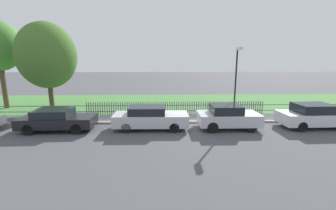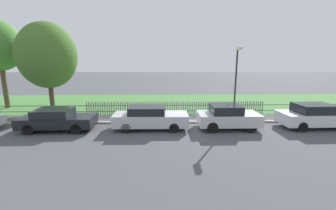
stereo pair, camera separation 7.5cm
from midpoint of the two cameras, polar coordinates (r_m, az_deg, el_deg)
The scene contains 11 objects.
ground_plane at distance 15.35m, azimuth 2.33°, elevation -4.66°, with size 120.00×120.00×0.00m, color #4C4C51.
kerb_stone at distance 15.43m, azimuth 2.31°, elevation -4.35°, with size 42.76×0.20×0.12m, color #B2ADA3.
grass_strip at distance 22.52m, azimuth 1.01°, elevation 0.66°, with size 42.76×9.85×0.01m, color #477F3D.
park_fence at distance 17.62m, azimuth 1.78°, elevation -0.80°, with size 42.76×0.05×1.02m.
parked_car_black_saloon at distance 15.31m, azimuth -26.49°, elevation -3.29°, with size 4.40×1.94×1.33m.
parked_car_navy_estate at distance 14.02m, azimuth -4.70°, elevation -3.19°, with size 4.61×1.79×1.44m.
parked_car_red_compact at distance 14.53m, azimuth 14.75°, elevation -2.85°, with size 3.76×1.88×1.51m.
parked_car_white_van at distance 17.06m, azimuth 33.15°, elevation -2.27°, with size 4.54×1.96×1.53m.
covered_motorcycle at distance 16.10m, azimuth -3.84°, elevation -1.36°, with size 1.91×0.84×1.16m.
tree_behind_motorcycle at distance 20.64m, azimuth -28.49°, elevation 10.97°, with size 4.53×4.53×7.17m.
street_lamp at distance 15.90m, azimuth 16.87°, elevation 7.27°, with size 0.20×0.78×5.05m.
Camera 1 is at (-1.11, -14.69, 4.33)m, focal length 24.00 mm.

